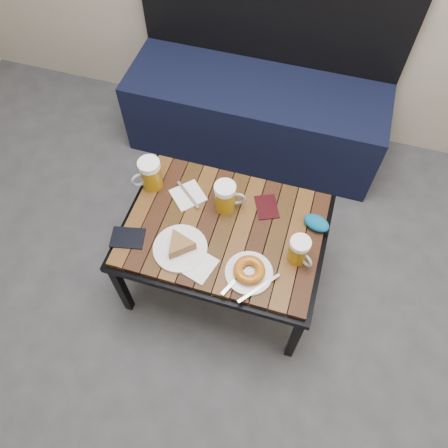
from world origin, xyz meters
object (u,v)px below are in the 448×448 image
(beer_mug_left, at_px, (150,174))
(beer_mug_right, at_px, (299,251))
(cafe_table, at_px, (224,233))
(beer_mug_centre, at_px, (226,197))
(knit_pouch, at_px, (317,223))
(plate_bagel, at_px, (249,272))
(passport_burgundy, at_px, (267,207))
(passport_navy, at_px, (128,238))
(bench, at_px, (257,107))
(plate_pie, at_px, (180,246))

(beer_mug_left, height_order, beer_mug_right, beer_mug_left)
(beer_mug_left, bearing_deg, cafe_table, 122.47)
(cafe_table, height_order, beer_mug_centre, beer_mug_centre)
(beer_mug_right, bearing_deg, knit_pouch, 112.01)
(beer_mug_left, relative_size, plate_bagel, 0.66)
(cafe_table, bearing_deg, plate_bagel, -48.88)
(cafe_table, xyz_separation_m, plate_bagel, (0.15, -0.17, 0.07))
(beer_mug_left, relative_size, beer_mug_right, 1.17)
(cafe_table, distance_m, beer_mug_left, 0.40)
(cafe_table, height_order, passport_burgundy, passport_burgundy)
(plate_bagel, relative_size, passport_navy, 1.68)
(passport_navy, distance_m, knit_pouch, 0.77)
(cafe_table, xyz_separation_m, beer_mug_centre, (-0.02, 0.10, 0.12))
(passport_navy, xyz_separation_m, knit_pouch, (0.72, 0.27, 0.02))
(passport_navy, bearing_deg, beer_mug_centre, 115.71)
(bench, distance_m, passport_navy, 1.14)
(plate_bagel, distance_m, passport_navy, 0.51)
(beer_mug_centre, height_order, passport_navy, beer_mug_centre)
(plate_bagel, bearing_deg, beer_mug_right, 36.14)
(beer_mug_left, xyz_separation_m, plate_bagel, (0.51, -0.29, -0.05))
(beer_mug_right, relative_size, plate_pie, 0.59)
(beer_mug_centre, relative_size, passport_burgundy, 1.18)
(beer_mug_left, relative_size, passport_burgundy, 1.23)
(beer_mug_right, bearing_deg, bench, 149.07)
(bench, height_order, knit_pouch, bench)
(bench, height_order, passport_burgundy, bench)
(cafe_table, relative_size, passport_navy, 6.27)
(passport_burgundy, bearing_deg, plate_pie, -157.72)
(plate_bagel, bearing_deg, plate_pie, 174.73)
(bench, height_order, beer_mug_left, bench)
(plate_pie, xyz_separation_m, plate_bagel, (0.29, -0.03, -0.00))
(beer_mug_left, height_order, passport_burgundy, beer_mug_left)
(beer_mug_right, relative_size, passport_burgundy, 1.05)
(beer_mug_right, height_order, passport_burgundy, beer_mug_right)
(bench, relative_size, beer_mug_right, 10.92)
(cafe_table, distance_m, beer_mug_centre, 0.16)
(beer_mug_right, bearing_deg, passport_burgundy, 166.87)
(beer_mug_centre, relative_size, knit_pouch, 1.30)
(cafe_table, height_order, knit_pouch, knit_pouch)
(beer_mug_centre, bearing_deg, knit_pouch, -15.49)
(bench, bearing_deg, plate_pie, -92.74)
(beer_mug_centre, height_order, knit_pouch, beer_mug_centre)
(passport_navy, bearing_deg, plate_bagel, 76.40)
(passport_navy, bearing_deg, cafe_table, 101.90)
(beer_mug_left, distance_m, plate_pie, 0.35)
(knit_pouch, bearing_deg, beer_mug_left, 179.49)
(plate_bagel, bearing_deg, cafe_table, 131.12)
(beer_mug_right, bearing_deg, plate_bagel, -106.96)
(bench, xyz_separation_m, beer_mug_right, (0.40, -0.98, 0.26))
(beer_mug_left, bearing_deg, plate_bagel, 111.12)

